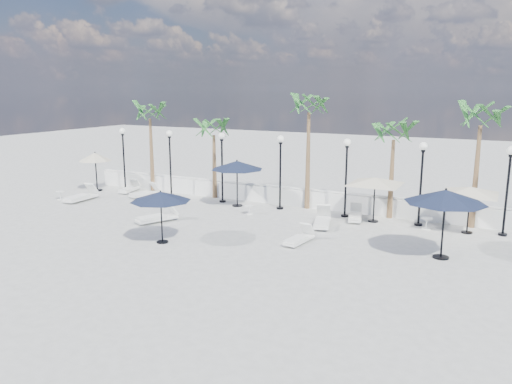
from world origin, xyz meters
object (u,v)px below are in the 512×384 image
at_px(parasol_cream_sq_b, 471,187).
at_px(parasol_navy_left, 161,197).
at_px(lounger_1, 81,196).
at_px(lounger_2, 129,189).
at_px(lounger_0, 145,193).
at_px(parasol_cream_sq_a, 375,178).
at_px(lounger_5, 299,238).
at_px(lounger_6, 355,215).
at_px(parasol_cream_small, 95,157).
at_px(lounger_3, 157,217).
at_px(parasol_navy_mid, 237,165).
at_px(lounger_4, 322,221).
at_px(parasol_navy_right, 445,197).

bearing_deg(parasol_cream_sq_b, parasol_navy_left, -146.70).
bearing_deg(parasol_navy_left, lounger_1, 155.11).
bearing_deg(lounger_2, lounger_0, -31.84).
bearing_deg(parasol_cream_sq_a, lounger_5, -111.17).
bearing_deg(lounger_6, parasol_navy_left, -144.33).
xyz_separation_m(lounger_2, lounger_5, (13.09, -4.75, -0.01)).
bearing_deg(parasol_cream_small, parasol_navy_left, -33.20).
bearing_deg(parasol_cream_small, lounger_1, -62.58).
bearing_deg(lounger_3, lounger_5, 24.84).
distance_m(parasol_navy_mid, parasol_cream_sq_b, 11.41).
bearing_deg(lounger_2, lounger_4, -20.19).
xyz_separation_m(parasol_navy_left, parasol_cream_small, (-10.15, 6.64, 0.15)).
relative_size(parasol_navy_right, parasol_cream_small, 1.23).
height_order(lounger_5, parasol_navy_right, parasol_navy_right).
bearing_deg(parasol_cream_sq_a, parasol_navy_left, -133.57).
distance_m(parasol_navy_mid, parasol_navy_right, 11.50).
bearing_deg(lounger_0, lounger_1, -116.67).
relative_size(lounger_5, parasol_cream_sq_a, 0.38).
height_order(lounger_2, lounger_4, lounger_4).
distance_m(lounger_1, parasol_navy_right, 19.35).
bearing_deg(parasol_cream_sq_b, parasol_navy_right, -98.04).
xyz_separation_m(lounger_0, parasol_navy_left, (6.38, -6.60, 1.69)).
xyz_separation_m(lounger_1, lounger_4, (13.79, 1.26, -0.01)).
xyz_separation_m(parasol_navy_mid, parasol_navy_right, (10.84, -3.82, 0.13)).
relative_size(lounger_3, lounger_5, 1.18).
bearing_deg(lounger_5, lounger_1, -179.64).
xyz_separation_m(lounger_4, lounger_5, (0.05, -2.89, -0.04)).
xyz_separation_m(lounger_2, parasol_navy_left, (8.07, -7.21, 1.70)).
height_order(lounger_1, parasol_navy_left, parasol_navy_left).
bearing_deg(parasol_cream_sq_b, parasol_cream_small, -178.51).
relative_size(lounger_5, parasol_navy_mid, 0.64).
height_order(lounger_0, parasol_cream_sq_b, parasol_cream_sq_b).
xyz_separation_m(lounger_2, parasol_navy_mid, (7.62, -0.17, 1.98)).
bearing_deg(lounger_1, parasol_navy_right, -3.81).
distance_m(lounger_0, lounger_5, 12.12).
height_order(parasol_navy_left, parasol_navy_right, parasol_navy_right).
bearing_deg(parasol_navy_mid, lounger_1, -160.63).
bearing_deg(parasol_navy_mid, lounger_3, -110.85).
bearing_deg(lounger_0, lounger_3, -27.27).
height_order(lounger_3, parasol_cream_sq_a, parasol_cream_sq_a).
bearing_deg(lounger_4, lounger_1, 169.40).
relative_size(lounger_3, lounger_4, 0.97).
distance_m(lounger_3, lounger_4, 7.74).
height_order(lounger_4, parasol_navy_left, parasol_navy_left).
height_order(lounger_4, parasol_cream_sq_b, parasol_cream_sq_b).
bearing_deg(lounger_0, parasol_cream_sq_a, 20.20).
relative_size(lounger_0, parasol_cream_sq_b, 0.44).
distance_m(parasol_navy_left, parasol_cream_sq_a, 9.93).
relative_size(parasol_cream_sq_a, parasol_cream_small, 1.92).
relative_size(lounger_5, parasol_navy_right, 0.60).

